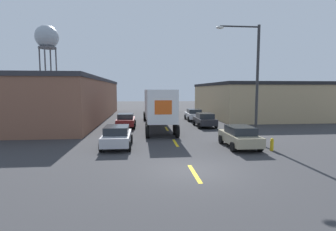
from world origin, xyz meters
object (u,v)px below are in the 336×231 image
object	(u,v)px
parked_car_right_far	(194,114)
parked_car_left_near	(117,136)
parked_car_right_near	(240,136)
parked_car_right_mid	(205,120)
parked_car_left_far	(126,120)
water_tower	(47,39)
semi_truck	(157,104)
fire_hydrant	(272,144)
street_lamp	(252,75)

from	to	relation	value
parked_car_right_far	parked_car_left_near	world-z (taller)	same
parked_car_right_near	parked_car_right_mid	distance (m)	10.13
parked_car_left_far	parked_car_right_near	bearing A→B (deg)	-51.42
parked_car_left_far	parked_car_left_near	bearing A→B (deg)	-90.00
parked_car_right_mid	water_tower	distance (m)	41.43
semi_truck	water_tower	xyz separation A→B (m)	(-20.81, 28.48, 11.89)
parked_car_right_far	water_tower	distance (m)	37.43
parked_car_right_mid	semi_truck	bearing A→B (deg)	169.56
semi_truck	parked_car_left_far	distance (m)	3.73
parked_car_left_far	water_tower	world-z (taller)	water_tower
semi_truck	parked_car_left_near	xyz separation A→B (m)	(-3.29, -10.21, -1.65)
parked_car_right_far	fire_hydrant	xyz separation A→B (m)	(1.71, -17.27, -0.36)
street_lamp	semi_truck	bearing A→B (deg)	124.03
water_tower	parked_car_left_far	bearing A→B (deg)	-58.94
parked_car_left_near	parked_car_right_mid	distance (m)	12.47
water_tower	parked_car_right_near	bearing A→B (deg)	-56.82
street_lamp	fire_hydrant	bearing A→B (deg)	-83.65
parked_car_left_far	semi_truck	bearing A→B (deg)	10.61
water_tower	street_lamp	world-z (taller)	water_tower
parked_car_right_mid	water_tower	size ratio (longest dim) A/B	0.24
semi_truck	parked_car_right_near	size ratio (longest dim) A/B	3.82
parked_car_right_mid	water_tower	world-z (taller)	water_tower
semi_truck	parked_car_left_far	size ratio (longest dim) A/B	3.82
parked_car_left_near	parked_car_right_near	bearing A→B (deg)	-5.83
parked_car_left_near	street_lamp	size ratio (longest dim) A/B	0.48
parked_car_right_far	parked_car_right_mid	size ratio (longest dim) A/B	1.00
parked_car_right_far	parked_car_right_mid	world-z (taller)	same
semi_truck	fire_hydrant	distance (m)	14.12
parked_car_left_near	street_lamp	xyz separation A→B (m)	(9.74, 0.66, 4.24)
parked_car_left_far	parked_car_right_mid	bearing A→B (deg)	-2.15
parked_car_right_far	parked_car_right_near	distance (m)	16.09
parked_car_left_near	fire_hydrant	distance (m)	10.25
water_tower	fire_hydrant	size ratio (longest dim) A/B	20.38
parked_car_right_far	parked_car_left_near	distance (m)	17.37
semi_truck	parked_car_right_far	world-z (taller)	semi_truck
parked_car_left_far	parked_car_left_near	xyz separation A→B (m)	(0.00, -9.59, 0.00)
fire_hydrant	parked_car_right_mid	bearing A→B (deg)	98.59
parked_car_right_mid	street_lamp	xyz separation A→B (m)	(1.41, -8.62, 4.24)
parked_car_left_near	water_tower	size ratio (longest dim) A/B	0.24
parked_car_right_mid	parked_car_right_near	bearing A→B (deg)	-90.00
street_lamp	water_tower	bearing A→B (deg)	125.64
parked_car_left_far	fire_hydrant	world-z (taller)	parked_car_left_far
parked_car_right_far	parked_car_left_far	bearing A→B (deg)	-145.88
semi_truck	street_lamp	size ratio (longest dim) A/B	1.83
parked_car_right_near	parked_car_left_near	distance (m)	8.38
parked_car_right_far	parked_car_left_far	xyz separation A→B (m)	(-8.33, -5.65, 0.00)
parked_car_left_near	parked_car_right_mid	size ratio (longest dim) A/B	1.00
water_tower	street_lamp	bearing A→B (deg)	-54.36
parked_car_right_far	parked_car_right_mid	xyz separation A→B (m)	(0.00, -5.96, 0.00)
parked_car_left_near	fire_hydrant	bearing A→B (deg)	-11.42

